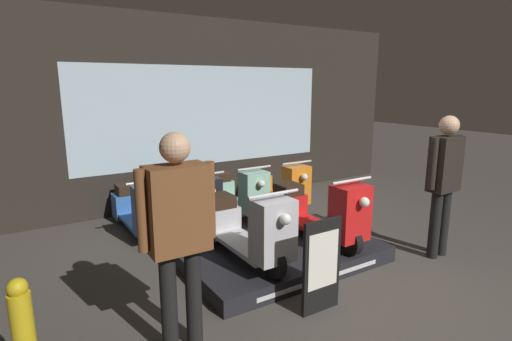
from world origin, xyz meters
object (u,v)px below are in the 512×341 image
at_px(scooter_display_right, 317,212).
at_px(scooter_backrow_1, 191,200).
at_px(person_right_browsing, 444,176).
at_px(price_sign_board, 322,266).
at_px(scooter_backrow_0, 138,209).
at_px(scooter_display_left, 245,227).
at_px(scooter_backrow_2, 236,193).
at_px(scooter_backrow_3, 277,186).
at_px(person_left_browsing, 178,224).

distance_m(scooter_display_right, scooter_backrow_1, 2.10).
distance_m(person_right_browsing, price_sign_board, 2.13).
bearing_deg(price_sign_board, scooter_backrow_0, 106.11).
distance_m(scooter_display_left, scooter_backrow_2, 2.14).
distance_m(scooter_backrow_0, scooter_backrow_1, 0.80).
relative_size(scooter_backrow_0, person_right_browsing, 0.92).
height_order(scooter_backrow_1, scooter_backrow_3, same).
bearing_deg(scooter_backrow_3, person_right_browsing, -79.82).
bearing_deg(scooter_backrow_2, person_right_browsing, -64.88).
distance_m(scooter_display_left, person_right_browsing, 2.46).
height_order(scooter_backrow_0, price_sign_board, price_sign_board).
relative_size(scooter_backrow_0, person_left_browsing, 0.91).
relative_size(scooter_backrow_3, price_sign_board, 1.79).
distance_m(scooter_backrow_3, person_right_browsing, 2.89).
bearing_deg(scooter_display_right, price_sign_board, -128.65).
distance_m(scooter_display_left, scooter_backrow_3, 2.59).
relative_size(scooter_backrow_1, scooter_backrow_2, 1.00).
distance_m(scooter_backrow_0, person_left_browsing, 2.89).
height_order(scooter_display_left, scooter_backrow_3, scooter_display_left).
height_order(scooter_backrow_3, person_left_browsing, person_left_browsing).
bearing_deg(scooter_backrow_0, person_left_browsing, -99.17).
xyz_separation_m(scooter_backrow_2, person_right_browsing, (1.30, -2.77, 0.66)).
xyz_separation_m(person_right_browsing, price_sign_board, (-2.05, -0.18, -0.56)).
relative_size(scooter_display_left, scooter_backrow_1, 1.00).
distance_m(scooter_backrow_1, scooter_backrow_2, 0.80).
bearing_deg(price_sign_board, scooter_backrow_1, 90.98).
bearing_deg(scooter_backrow_2, scooter_backrow_0, 180.00).
relative_size(scooter_backrow_0, price_sign_board, 1.79).
distance_m(scooter_backrow_1, price_sign_board, 2.95).
relative_size(scooter_backrow_0, scooter_backrow_2, 1.00).
height_order(scooter_backrow_3, price_sign_board, price_sign_board).
relative_size(person_left_browsing, person_right_browsing, 1.01).
bearing_deg(person_left_browsing, scooter_backrow_0, 80.83).
xyz_separation_m(scooter_backrow_0, scooter_backrow_1, (0.80, 0.00, 0.00)).
bearing_deg(scooter_display_left, scooter_backrow_3, 47.21).
bearing_deg(scooter_display_left, price_sign_board, -78.76).
height_order(scooter_backrow_0, person_right_browsing, person_right_browsing).
relative_size(scooter_backrow_3, person_left_browsing, 0.91).
xyz_separation_m(scooter_backrow_0, person_right_browsing, (2.90, -2.77, 0.66)).
bearing_deg(person_right_browsing, scooter_display_right, 144.43).
distance_m(scooter_backrow_0, scooter_backrow_3, 2.40).
bearing_deg(scooter_display_right, scooter_backrow_3, 69.36).
distance_m(scooter_display_left, person_left_browsing, 1.48).
xyz_separation_m(scooter_display_left, scooter_backrow_1, (0.16, 1.90, -0.19)).
bearing_deg(price_sign_board, scooter_backrow_2, 75.70).
distance_m(scooter_backrow_0, scooter_backrow_2, 1.60).
xyz_separation_m(scooter_display_right, scooter_backrow_3, (0.72, 1.90, -0.19)).
xyz_separation_m(scooter_display_left, person_right_browsing, (2.25, -0.87, 0.47)).
bearing_deg(scooter_backrow_0, scooter_display_left, -71.30).
relative_size(scooter_display_right, scooter_backrow_3, 1.00).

